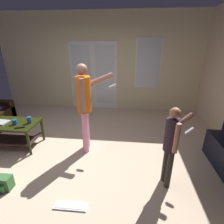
# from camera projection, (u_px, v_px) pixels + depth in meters

# --- Properties ---
(ground_plane) EXTENTS (6.08, 5.54, 0.02)m
(ground_plane) POSITION_uv_depth(u_px,v_px,m) (76.00, 159.00, 3.17)
(ground_plane) COLOR #CAAF94
(wall_back_with_doors) EXTENTS (6.08, 0.09, 2.84)m
(wall_back_with_doors) POSITION_uv_depth(u_px,v_px,m) (100.00, 64.00, 5.16)
(wall_back_with_doors) COLOR beige
(wall_back_with_doors) RESTS_ON ground_plane
(coffee_table) EXTENTS (0.94, 0.61, 0.52)m
(coffee_table) POSITION_uv_depth(u_px,v_px,m) (14.00, 129.00, 3.44)
(coffee_table) COLOR black
(coffee_table) RESTS_ON ground_plane
(person_adult) EXTENTS (0.70, 0.52, 1.66)m
(person_adult) POSITION_uv_depth(u_px,v_px,m) (85.00, 101.00, 3.10)
(person_adult) COLOR pink
(person_adult) RESTS_ON ground_plane
(person_child) EXTENTS (0.46, 0.40, 1.23)m
(person_child) POSITION_uv_depth(u_px,v_px,m) (172.00, 141.00, 2.35)
(person_child) COLOR #2C2B23
(person_child) RESTS_ON ground_plane
(backpack) EXTENTS (0.34, 0.18, 0.21)m
(backpack) POSITION_uv_depth(u_px,v_px,m) (0.00, 183.00, 2.50)
(backpack) COLOR #376737
(backpack) RESTS_ON ground_plane
(loose_keyboard) EXTENTS (0.44, 0.13, 0.02)m
(loose_keyboard) POSITION_uv_depth(u_px,v_px,m) (71.00, 206.00, 2.25)
(loose_keyboard) COLOR white
(loose_keyboard) RESTS_ON ground_plane
(laptop_closed) EXTENTS (0.33, 0.25, 0.02)m
(laptop_closed) POSITION_uv_depth(u_px,v_px,m) (0.00, 122.00, 3.39)
(laptop_closed) COLOR #ABB1AE
(laptop_closed) RESTS_ON coffee_table
(cup_near_edge) EXTENTS (0.08, 0.08, 0.13)m
(cup_near_edge) POSITION_uv_depth(u_px,v_px,m) (29.00, 120.00, 3.36)
(cup_near_edge) COLOR #24468F
(cup_near_edge) RESTS_ON coffee_table
(cup_by_laptop) EXTENTS (0.08, 0.08, 0.10)m
(cup_by_laptop) POSITION_uv_depth(u_px,v_px,m) (15.00, 122.00, 3.31)
(cup_by_laptop) COLOR #154898
(cup_by_laptop) RESTS_ON coffee_table
(tv_remote_black) EXTENTS (0.18, 0.11, 0.02)m
(tv_remote_black) POSITION_uv_depth(u_px,v_px,m) (20.00, 127.00, 3.19)
(tv_remote_black) COLOR black
(tv_remote_black) RESTS_ON coffee_table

